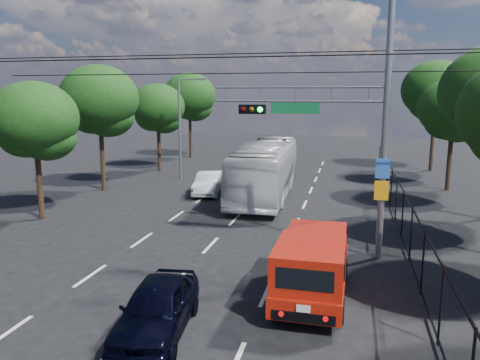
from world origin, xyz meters
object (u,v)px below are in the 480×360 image
(red_pickup, at_px, (313,264))
(signal_mast, at_px, (350,116))
(navy_hatchback, at_px, (157,308))
(white_bus, at_px, (266,169))
(white_van, at_px, (209,183))

(red_pickup, bearing_deg, signal_mast, 77.19)
(signal_mast, bearing_deg, navy_hatchback, -122.92)
(white_bus, relative_size, white_van, 2.89)
(red_pickup, relative_size, white_bus, 0.45)
(red_pickup, xyz_separation_m, navy_hatchback, (-3.66, -3.10, -0.36))
(red_pickup, relative_size, navy_hatchback, 1.32)
(red_pickup, relative_size, white_van, 1.31)
(navy_hatchback, bearing_deg, white_bus, 84.14)
(white_van, bearing_deg, white_bus, -5.06)
(white_van, bearing_deg, red_pickup, -68.67)
(red_pickup, height_order, white_van, red_pickup)
(white_van, bearing_deg, signal_mast, -56.45)
(navy_hatchback, relative_size, white_bus, 0.34)
(signal_mast, relative_size, red_pickup, 1.79)
(navy_hatchback, height_order, white_bus, white_bus)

